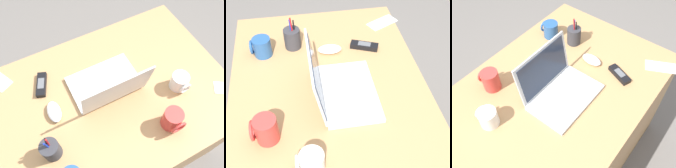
# 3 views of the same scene
# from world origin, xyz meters

# --- Properties ---
(ground_plane) EXTENTS (6.00, 6.00, 0.00)m
(ground_plane) POSITION_xyz_m (0.00, 0.00, 0.00)
(ground_plane) COLOR slate
(desk) EXTENTS (1.23, 0.84, 0.73)m
(desk) POSITION_xyz_m (0.00, 0.00, 0.37)
(desk) COLOR tan
(desk) RESTS_ON ground
(laptop) EXTENTS (0.34, 0.27, 0.23)m
(laptop) POSITION_xyz_m (-0.02, -0.03, 0.78)
(laptop) COLOR silver
(laptop) RESTS_ON desk
(computer_mouse) EXTENTS (0.07, 0.12, 0.04)m
(computer_mouse) POSITION_xyz_m (0.26, -0.04, 0.75)
(computer_mouse) COLOR white
(computer_mouse) RESTS_ON desk
(coffee_mug_white) EXTENTS (0.08, 0.10, 0.11)m
(coffee_mug_white) POSITION_xyz_m (-0.19, 0.26, 0.79)
(coffee_mug_white) COLOR #C63833
(coffee_mug_white) RESTS_ON desk
(coffee_mug_tall) EXTENTS (0.08, 0.10, 0.09)m
(coffee_mug_tall) POSITION_xyz_m (-0.33, 0.11, 0.78)
(coffee_mug_tall) COLOR white
(coffee_mug_tall) RESTS_ON desk
(coffee_mug_spare) EXTENTS (0.08, 0.10, 0.09)m
(coffee_mug_spare) POSITION_xyz_m (0.30, 0.28, 0.78)
(coffee_mug_spare) COLOR #26518C
(coffee_mug_spare) RESTS_ON desk
(cordless_phone) EXTENTS (0.09, 0.14, 0.03)m
(cordless_phone) POSITION_xyz_m (0.27, -0.21, 0.75)
(cordless_phone) COLOR black
(cordless_phone) RESTS_ON desk
(pen_holder) EXTENTS (0.08, 0.08, 0.17)m
(pen_holder) POSITION_xyz_m (0.33, 0.13, 0.79)
(pen_holder) COLOR #333338
(pen_holder) RESTS_ON desk
(paper_note_left) EXTENTS (0.14, 0.18, 0.00)m
(paper_note_left) POSITION_xyz_m (0.46, -0.35, 0.74)
(paper_note_left) COLOR white
(paper_note_left) RESTS_ON desk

